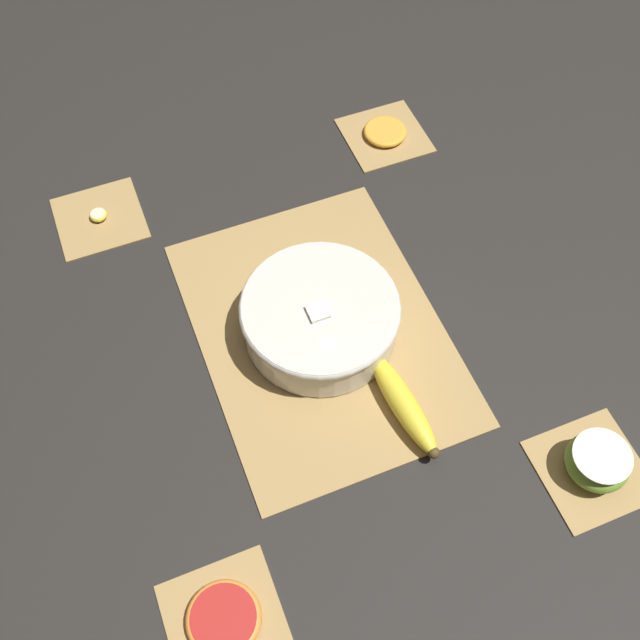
{
  "coord_description": "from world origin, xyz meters",
  "views": [
    {
      "loc": [
        0.56,
        -0.22,
        1.0
      ],
      "look_at": [
        0.0,
        0.0,
        0.03
      ],
      "focal_mm": 42.0,
      "sensor_mm": 36.0,
      "label": 1
    }
  ],
  "objects_px": {
    "apple_half": "(598,462)",
    "grapefruit_slice": "(224,619)",
    "fruit_salad_bowl": "(320,315)",
    "orange_slice_whole": "(385,132)",
    "whole_banana": "(403,403)",
    "banana_coin_single": "(98,215)"
  },
  "relations": [
    {
      "from": "apple_half",
      "to": "grapefruit_slice",
      "type": "xyz_separation_m",
      "value": [
        0.0,
        -0.54,
        -0.02
      ]
    },
    {
      "from": "fruit_salad_bowl",
      "to": "whole_banana",
      "type": "height_order",
      "value": "fruit_salad_bowl"
    },
    {
      "from": "fruit_salad_bowl",
      "to": "orange_slice_whole",
      "type": "distance_m",
      "value": 0.44
    },
    {
      "from": "banana_coin_single",
      "to": "grapefruit_slice",
      "type": "bearing_deg",
      "value": 0.0
    },
    {
      "from": "fruit_salad_bowl",
      "to": "orange_slice_whole",
      "type": "xyz_separation_m",
      "value": [
        -0.35,
        0.27,
        -0.04
      ]
    },
    {
      "from": "apple_half",
      "to": "banana_coin_single",
      "type": "height_order",
      "value": "apple_half"
    },
    {
      "from": "apple_half",
      "to": "banana_coin_single",
      "type": "bearing_deg",
      "value": -142.52
    },
    {
      "from": "grapefruit_slice",
      "to": "whole_banana",
      "type": "bearing_deg",
      "value": 118.67
    },
    {
      "from": "apple_half",
      "to": "orange_slice_whole",
      "type": "height_order",
      "value": "apple_half"
    },
    {
      "from": "whole_banana",
      "to": "grapefruit_slice",
      "type": "distance_m",
      "value": 0.37
    },
    {
      "from": "apple_half",
      "to": "grapefruit_slice",
      "type": "relative_size",
      "value": 0.92
    },
    {
      "from": "whole_banana",
      "to": "orange_slice_whole",
      "type": "bearing_deg",
      "value": 158.25
    },
    {
      "from": "apple_half",
      "to": "grapefruit_slice",
      "type": "height_order",
      "value": "apple_half"
    },
    {
      "from": "whole_banana",
      "to": "orange_slice_whole",
      "type": "xyz_separation_m",
      "value": [
        -0.52,
        0.21,
        -0.01
      ]
    },
    {
      "from": "orange_slice_whole",
      "to": "apple_half",
      "type": "bearing_deg",
      "value": 0.0
    },
    {
      "from": "whole_banana",
      "to": "grapefruit_slice",
      "type": "bearing_deg",
      "value": -61.33
    },
    {
      "from": "whole_banana",
      "to": "banana_coin_single",
      "type": "relative_size",
      "value": 6.29
    },
    {
      "from": "orange_slice_whole",
      "to": "banana_coin_single",
      "type": "relative_size",
      "value": 2.67
    },
    {
      "from": "fruit_salad_bowl",
      "to": "apple_half",
      "type": "distance_m",
      "value": 0.44
    },
    {
      "from": "fruit_salad_bowl",
      "to": "banana_coin_single",
      "type": "relative_size",
      "value": 8.19
    },
    {
      "from": "whole_banana",
      "to": "banana_coin_single",
      "type": "height_order",
      "value": "whole_banana"
    },
    {
      "from": "fruit_salad_bowl",
      "to": "whole_banana",
      "type": "xyz_separation_m",
      "value": [
        0.17,
        0.06,
        -0.02
      ]
    }
  ]
}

